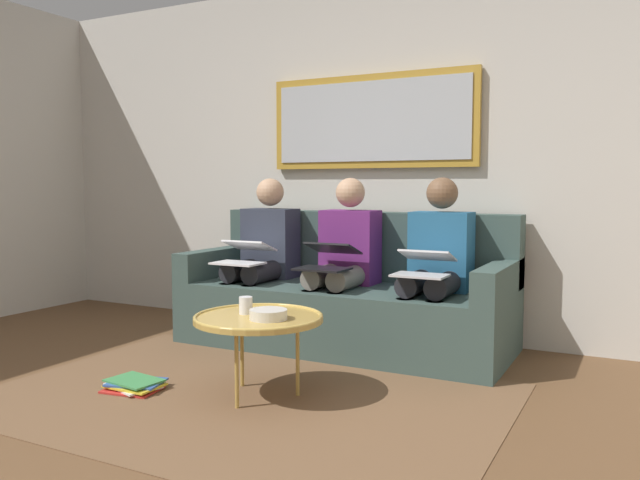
% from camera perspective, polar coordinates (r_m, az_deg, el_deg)
% --- Properties ---
extents(ground_plane, '(6.00, 5.20, 0.10)m').
position_cam_1_polar(ground_plane, '(2.81, -17.09, -19.21)').
color(ground_plane, brown).
extents(wall_rear, '(6.00, 0.12, 2.60)m').
position_cam_1_polar(wall_rear, '(4.78, 4.99, 7.39)').
color(wall_rear, beige).
rests_on(wall_rear, ground_plane).
extents(area_rug, '(2.60, 1.80, 0.01)m').
position_cam_1_polar(area_rug, '(3.40, -6.77, -13.71)').
color(area_rug, brown).
rests_on(area_rug, ground_plane).
extents(couch, '(2.20, 0.90, 0.90)m').
position_cam_1_polar(couch, '(4.40, 2.50, -5.29)').
color(couch, '#384C47').
rests_on(couch, ground_plane).
extents(framed_mirror, '(1.58, 0.05, 0.67)m').
position_cam_1_polar(framed_mirror, '(4.71, 4.57, 10.48)').
color(framed_mirror, '#B7892D').
extents(coffee_table, '(0.66, 0.66, 0.43)m').
position_cam_1_polar(coffee_table, '(3.31, -5.49, -6.98)').
color(coffee_table, tan).
rests_on(coffee_table, ground_plane).
extents(cup, '(0.07, 0.07, 0.09)m').
position_cam_1_polar(cup, '(3.37, -6.62, -5.79)').
color(cup, silver).
rests_on(cup, coffee_table).
extents(bowl, '(0.19, 0.19, 0.05)m').
position_cam_1_polar(bowl, '(3.22, -4.62, -6.61)').
color(bowl, beige).
rests_on(bowl, coffee_table).
extents(person_left, '(0.38, 0.58, 1.14)m').
position_cam_1_polar(person_left, '(4.07, 10.32, -1.96)').
color(person_left, '#235B84').
rests_on(person_left, couch).
extents(laptop_silver, '(0.31, 0.34, 0.15)m').
position_cam_1_polar(laptop_silver, '(3.84, 9.26, -2.12)').
color(laptop_silver, silver).
extents(person_middle, '(0.38, 0.58, 1.14)m').
position_cam_1_polar(person_middle, '(4.30, 2.13, -1.53)').
color(person_middle, '#66236B').
rests_on(person_middle, couch).
extents(laptop_black, '(0.32, 0.38, 0.17)m').
position_cam_1_polar(laptop_black, '(4.09, 0.75, -1.53)').
color(laptop_black, black).
extents(person_right, '(0.38, 0.58, 1.14)m').
position_cam_1_polar(person_right, '(4.61, -5.09, -1.12)').
color(person_right, '#2D3342').
rests_on(person_right, couch).
extents(laptop_white, '(0.33, 0.36, 0.16)m').
position_cam_1_polar(laptop_white, '(4.41, -6.76, -1.17)').
color(laptop_white, white).
extents(magazine_stack, '(0.34, 0.29, 0.05)m').
position_cam_1_polar(magazine_stack, '(3.63, -16.21, -12.26)').
color(magazine_stack, red).
rests_on(magazine_stack, ground_plane).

